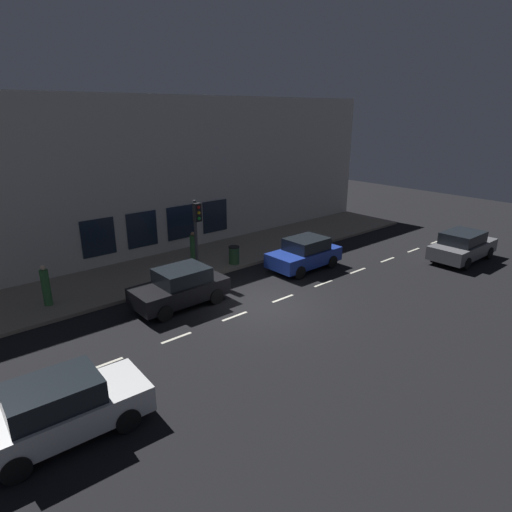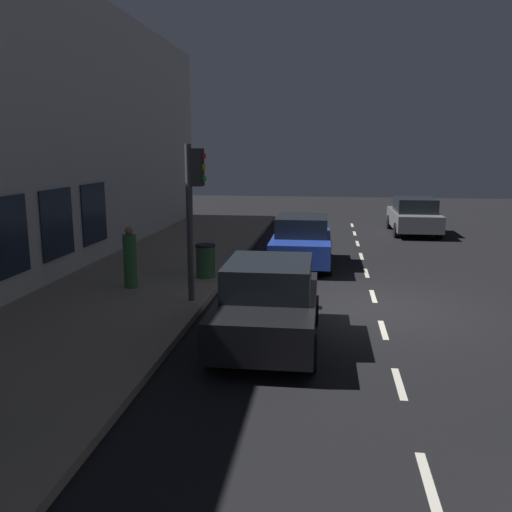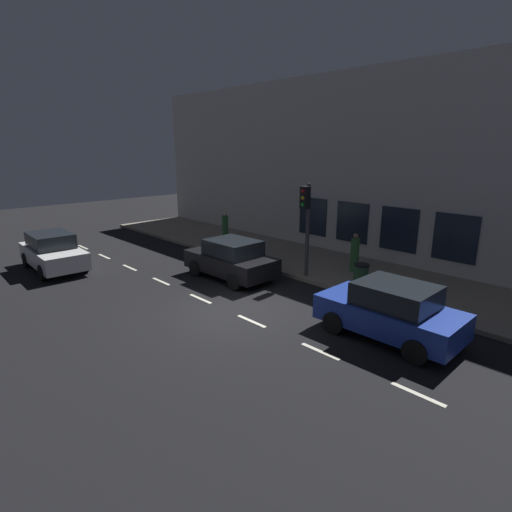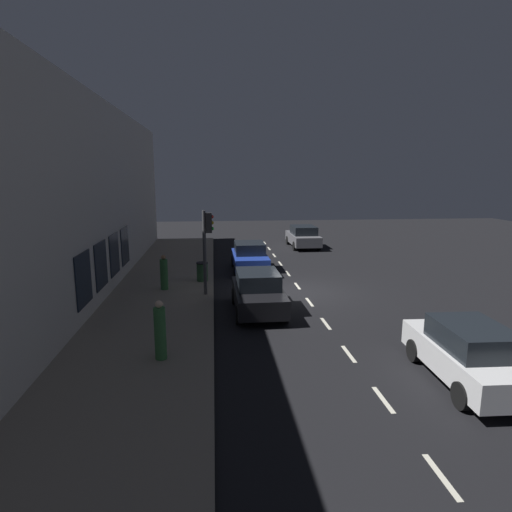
% 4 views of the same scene
% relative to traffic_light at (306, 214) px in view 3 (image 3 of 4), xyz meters
% --- Properties ---
extents(ground_plane, '(60.00, 60.00, 0.00)m').
position_rel_traffic_light_xyz_m(ground_plane, '(-4.23, -0.48, -2.62)').
color(ground_plane, black).
extents(sidewalk, '(4.50, 32.00, 0.15)m').
position_rel_traffic_light_xyz_m(sidewalk, '(2.02, -0.48, -2.55)').
color(sidewalk, gray).
rests_on(sidewalk, ground).
extents(building_facade, '(0.65, 32.00, 8.42)m').
position_rel_traffic_light_xyz_m(building_facade, '(4.57, -0.48, 1.58)').
color(building_facade, beige).
rests_on(building_facade, ground).
extents(lane_centre_line, '(0.12, 27.20, 0.01)m').
position_rel_traffic_light_xyz_m(lane_centre_line, '(-4.23, -1.48, -2.62)').
color(lane_centre_line, beige).
rests_on(lane_centre_line, ground).
extents(traffic_light, '(0.49, 0.32, 3.63)m').
position_rel_traffic_light_xyz_m(traffic_light, '(0.00, 0.00, 0.00)').
color(traffic_light, '#424244').
rests_on(traffic_light, sidewalk).
extents(parked_car_0, '(1.94, 3.89, 1.58)m').
position_rel_traffic_light_xyz_m(parked_car_0, '(-1.96, 2.15, -1.84)').
color(parked_car_0, black).
rests_on(parked_car_0, ground).
extents(parked_car_1, '(1.93, 3.84, 1.58)m').
position_rel_traffic_light_xyz_m(parked_car_1, '(-2.23, -4.88, -1.84)').
color(parked_car_1, '#1E389E').
rests_on(parked_car_1, ground).
extents(parked_car_2, '(1.92, 4.09, 1.58)m').
position_rel_traffic_light_xyz_m(parked_car_2, '(-6.69, 8.30, -1.84)').
color(parked_car_2, silver).
rests_on(parked_car_2, ground).
extents(pedestrian_0, '(0.38, 0.38, 1.71)m').
position_rel_traffic_light_xyz_m(pedestrian_0, '(1.25, 6.41, -1.68)').
color(pedestrian_0, '#336B38').
rests_on(pedestrian_0, sidewalk).
extents(pedestrian_1, '(0.47, 0.47, 1.59)m').
position_rel_traffic_light_xyz_m(pedestrian_1, '(1.97, -0.99, -1.74)').
color(pedestrian_1, '#336B38').
rests_on(pedestrian_1, sidewalk).
extents(trash_bin, '(0.56, 0.56, 0.92)m').
position_rel_traffic_light_xyz_m(trash_bin, '(0.31, -2.35, -2.01)').
color(trash_bin, '#2D5633').
rests_on(trash_bin, sidewalk).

